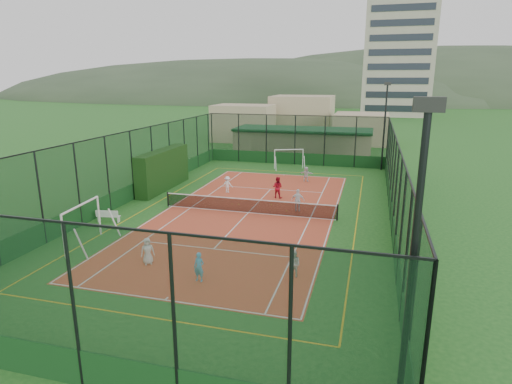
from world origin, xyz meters
TOP-DOWN VIEW (x-y plane):
  - ground at (0.00, 0.00)m, footprint 300.00×300.00m
  - court_slab at (0.00, 0.00)m, footprint 11.17×23.97m
  - tennis_net at (0.00, 0.00)m, footprint 11.67×0.12m
  - perimeter_fence at (0.00, 0.00)m, footprint 18.12×34.12m
  - floodlight_se at (8.60, -16.60)m, footprint 0.60×0.26m
  - floodlight_ne at (8.60, 16.60)m, footprint 0.60×0.26m
  - clubhouse at (0.00, 22.00)m, footprint 15.20×7.20m
  - apartment_tower at (12.00, 82.00)m, footprint 15.00×12.00m
  - distant_hills at (0.00, 150.00)m, footprint 200.00×60.00m
  - hedge_left at (-8.30, 4.33)m, footprint 1.07×7.14m
  - white_bench at (-7.80, -4.01)m, footprint 1.47×0.63m
  - futsal_goal_near at (-6.81, -7.72)m, footprint 3.54×1.34m
  - futsal_goal_far at (-0.18, 14.79)m, footprint 3.00×1.85m
  - child_near_left at (-2.37, -8.93)m, footprint 0.76×0.70m
  - child_near_mid at (0.68, -9.95)m, footprint 0.51×0.36m
  - child_near_right at (4.59, -8.43)m, footprint 0.73×0.68m
  - child_far_left at (-3.00, 4.54)m, footprint 0.85×0.51m
  - child_far_right at (3.09, 1.20)m, footprint 0.89×0.38m
  - child_far_back at (2.30, 9.83)m, footprint 1.22×0.52m
  - coach at (1.05, 4.09)m, footprint 0.85×0.71m
  - tennis_balls at (0.16, 1.58)m, footprint 4.07×1.22m

SIDE VIEW (x-z plane):
  - ground at x=0.00m, z-range 0.00..0.00m
  - distant_hills at x=0.00m, z-range -12.00..12.00m
  - court_slab at x=0.00m, z-range 0.00..0.01m
  - tennis_balls at x=0.16m, z-range 0.01..0.08m
  - white_bench at x=-7.80m, z-range 0.00..0.80m
  - tennis_net at x=0.00m, z-range 0.00..1.06m
  - child_near_right at x=4.59m, z-range 0.01..1.21m
  - child_far_back at x=2.30m, z-range 0.01..1.29m
  - child_far_left at x=-3.00m, z-range 0.01..1.29m
  - child_near_left at x=-2.37m, z-range 0.01..1.31m
  - child_near_mid at x=0.68m, z-range 0.01..1.32m
  - child_far_right at x=3.09m, z-range 0.01..1.53m
  - coach at x=1.05m, z-range 0.01..1.60m
  - futsal_goal_far at x=-0.18m, z-range 0.00..1.87m
  - futsal_goal_near at x=-6.81m, z-range 0.00..2.23m
  - hedge_left at x=-8.30m, z-range 0.00..3.12m
  - clubhouse at x=0.00m, z-range 0.00..3.15m
  - perimeter_fence at x=0.00m, z-range 0.00..5.00m
  - floodlight_se at x=8.60m, z-range 0.00..8.25m
  - floodlight_ne at x=8.60m, z-range 0.00..8.25m
  - apartment_tower at x=12.00m, z-range 0.00..30.00m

